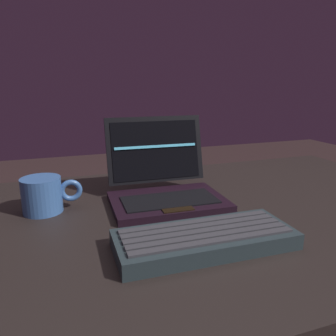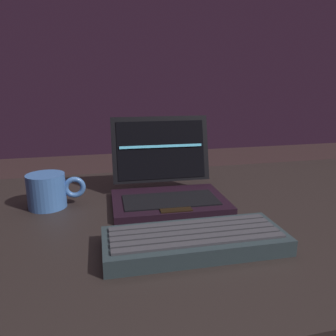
# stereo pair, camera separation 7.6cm
# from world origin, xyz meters

# --- Properties ---
(desk) EXTENTS (1.30, 0.80, 0.71)m
(desk) POSITION_xyz_m (0.00, 0.00, 0.61)
(desk) COLOR black
(desk) RESTS_ON ground
(laptop_front) EXTENTS (0.29, 0.25, 0.21)m
(laptop_front) POSITION_xyz_m (-0.10, 0.10, 0.75)
(laptop_front) COLOR black
(laptop_front) RESTS_ON desk
(external_keyboard) EXTENTS (0.34, 0.14, 0.03)m
(external_keyboard) POSITION_xyz_m (-0.11, -0.16, 0.73)
(external_keyboard) COLOR #253135
(external_keyboard) RESTS_ON desk
(coffee_mug) EXTENTS (0.14, 0.09, 0.08)m
(coffee_mug) POSITION_xyz_m (-0.39, 0.12, 0.75)
(coffee_mug) COLOR #3C67A8
(coffee_mug) RESTS_ON desk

